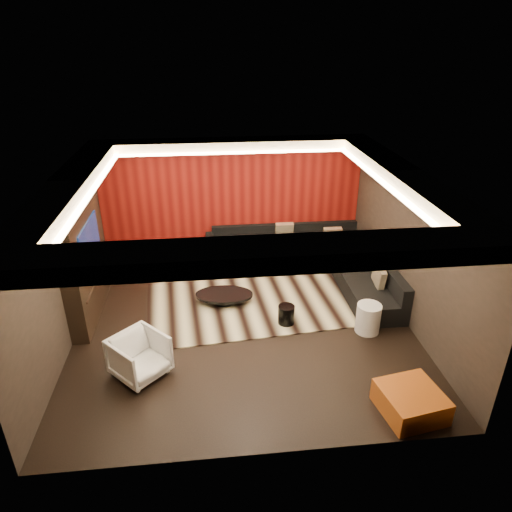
{
  "coord_description": "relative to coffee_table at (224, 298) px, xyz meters",
  "views": [
    {
      "loc": [
        -0.54,
        -7.08,
        4.84
      ],
      "look_at": [
        0.3,
        0.6,
        1.05
      ],
      "focal_mm": 32.0,
      "sensor_mm": 36.0,
      "label": 1
    }
  ],
  "objects": [
    {
      "name": "soffit_back",
      "position": [
        0.32,
        2.0,
        2.57
      ],
      "size": [
        6.0,
        0.6,
        0.22
      ],
      "primitive_type": "cube",
      "color": "silver",
      "rests_on": "ground"
    },
    {
      "name": "throw_pillows",
      "position": [
        2.54,
        1.0,
        0.5
      ],
      "size": [
        1.79,
        2.74,
        0.5
      ],
      "color": "beige",
      "rests_on": "sectional_sofa"
    },
    {
      "name": "wall_right",
      "position": [
        3.33,
        -0.7,
        1.28
      ],
      "size": [
        0.02,
        6.0,
        2.8
      ],
      "primitive_type": "cube",
      "color": "black",
      "rests_on": "ground"
    },
    {
      "name": "tv_surround",
      "position": [
        -2.53,
        -0.1,
        0.98
      ],
      "size": [
        0.3,
        2.0,
        2.2
      ],
      "primitive_type": "cube",
      "color": "black",
      "rests_on": "ground"
    },
    {
      "name": "rug",
      "position": [
        0.47,
        0.23,
        -0.11
      ],
      "size": [
        4.25,
        3.34,
        0.02
      ],
      "primitive_type": "cube",
      "rotation": [
        0.0,
        0.0,
        0.09
      ],
      "color": "#C1B78D",
      "rests_on": "floor"
    },
    {
      "name": "soffit_right",
      "position": [
        3.02,
        -0.7,
        2.57
      ],
      "size": [
        0.6,
        4.8,
        0.22
      ],
      "primitive_type": "cube",
      "color": "silver",
      "rests_on": "ground"
    },
    {
      "name": "floor",
      "position": [
        0.32,
        -0.7,
        -0.13
      ],
      "size": [
        6.0,
        6.0,
        0.02
      ],
      "primitive_type": "cube",
      "color": "black",
      "rests_on": "ground"
    },
    {
      "name": "cove_right",
      "position": [
        2.68,
        -0.7,
        2.48
      ],
      "size": [
        0.08,
        4.8,
        0.04
      ],
      "primitive_type": "cube",
      "color": "#FFD899",
      "rests_on": "ground"
    },
    {
      "name": "cove_back",
      "position": [
        0.32,
        1.66,
        2.48
      ],
      "size": [
        4.8,
        0.08,
        0.04
      ],
      "primitive_type": "cube",
      "color": "#FFD899",
      "rests_on": "ground"
    },
    {
      "name": "orange_ottoman",
      "position": [
        2.47,
        -3.2,
        0.06
      ],
      "size": [
        0.94,
        0.94,
        0.36
      ],
      "primitive_type": "cube",
      "rotation": [
        0.0,
        0.0,
        0.17
      ],
      "color": "#AF4816",
      "rests_on": "floor"
    },
    {
      "name": "wall_left",
      "position": [
        -2.69,
        -0.7,
        1.28
      ],
      "size": [
        0.02,
        6.0,
        2.8
      ],
      "primitive_type": "cube",
      "color": "black",
      "rests_on": "ground"
    },
    {
      "name": "drum_stool",
      "position": [
        1.1,
        -0.86,
        0.08
      ],
      "size": [
        0.36,
        0.36,
        0.36
      ],
      "primitive_type": "cylinder",
      "rotation": [
        0.0,
        0.0,
        -0.21
      ],
      "color": "black",
      "rests_on": "rug"
    },
    {
      "name": "white_side_table",
      "position": [
        2.51,
        -1.24,
        0.16
      ],
      "size": [
        0.55,
        0.55,
        0.54
      ],
      "primitive_type": "cylinder",
      "rotation": [
        0.0,
        0.0,
        -0.35
      ],
      "color": "silver",
      "rests_on": "floor"
    },
    {
      "name": "tv_screen",
      "position": [
        -2.37,
        -0.1,
        1.33
      ],
      "size": [
        0.04,
        1.3,
        0.8
      ],
      "primitive_type": "cube",
      "color": "black",
      "rests_on": "ground"
    },
    {
      "name": "soffit_left",
      "position": [
        -2.38,
        -0.7,
        2.57
      ],
      "size": [
        0.6,
        4.8,
        0.22
      ],
      "primitive_type": "cube",
      "color": "silver",
      "rests_on": "ground"
    },
    {
      "name": "wall_back",
      "position": [
        0.32,
        2.31,
        1.28
      ],
      "size": [
        6.0,
        0.02,
        2.8
      ],
      "primitive_type": "cube",
      "color": "black",
      "rests_on": "ground"
    },
    {
      "name": "striped_pouf",
      "position": [
        -0.29,
        1.48,
        0.07
      ],
      "size": [
        0.68,
        0.68,
        0.33
      ],
      "primitive_type": "ellipsoid",
      "rotation": [
        0.0,
        0.0,
        -0.14
      ],
      "color": "beige",
      "rests_on": "rug"
    },
    {
      "name": "soffit_front",
      "position": [
        0.32,
        -3.4,
        2.57
      ],
      "size": [
        6.0,
        0.6,
        0.22
      ],
      "primitive_type": "cube",
      "color": "silver",
      "rests_on": "ground"
    },
    {
      "name": "sectional_sofa",
      "position": [
        2.06,
        1.17,
        0.15
      ],
      "size": [
        3.65,
        3.5,
        0.75
      ],
      "color": "black",
      "rests_on": "floor"
    },
    {
      "name": "cove_left",
      "position": [
        -2.04,
        -0.7,
        2.48
      ],
      "size": [
        0.08,
        4.8,
        0.04
      ],
      "primitive_type": "cube",
      "color": "#FFD899",
      "rests_on": "ground"
    },
    {
      "name": "coffee_table",
      "position": [
        0.0,
        0.0,
        0.0
      ],
      "size": [
        1.24,
        1.24,
        0.19
      ],
      "primitive_type": "cylinder",
      "rotation": [
        0.0,
        0.0,
        -0.1
      ],
      "color": "black",
      "rests_on": "rug"
    },
    {
      "name": "tv_shelf",
      "position": [
        -2.37,
        -0.1,
        0.58
      ],
      "size": [
        0.04,
        1.6,
        0.04
      ],
      "primitive_type": "cube",
      "color": "black",
      "rests_on": "ground"
    },
    {
      "name": "red_feature_wall",
      "position": [
        0.32,
        2.27,
        1.28
      ],
      "size": [
        5.98,
        0.05,
        2.78
      ],
      "primitive_type": "cube",
      "color": "#6B0C0A",
      "rests_on": "ground"
    },
    {
      "name": "armchair",
      "position": [
        -1.39,
        -1.98,
        0.23
      ],
      "size": [
        1.06,
        1.06,
        0.69
      ],
      "primitive_type": "imported",
      "rotation": [
        0.0,
        0.0,
        0.77
      ],
      "color": "silver",
      "rests_on": "floor"
    },
    {
      "name": "cove_front",
      "position": [
        0.32,
        -3.06,
        2.48
      ],
      "size": [
        4.8,
        0.08,
        0.04
      ],
      "primitive_type": "cube",
      "color": "#FFD899",
      "rests_on": "ground"
    },
    {
      "name": "ceiling",
      "position": [
        0.32,
        -0.7,
        2.69
      ],
      "size": [
        6.0,
        6.0,
        0.02
      ],
      "primitive_type": "cube",
      "color": "silver",
      "rests_on": "ground"
    }
  ]
}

